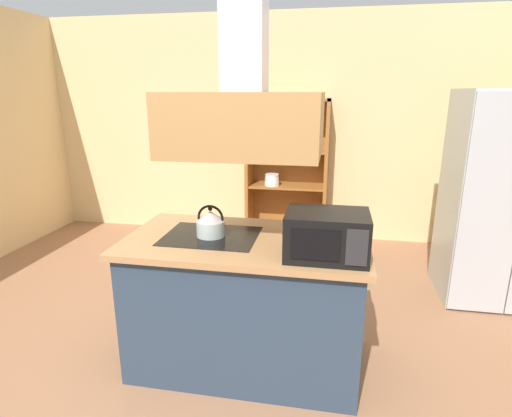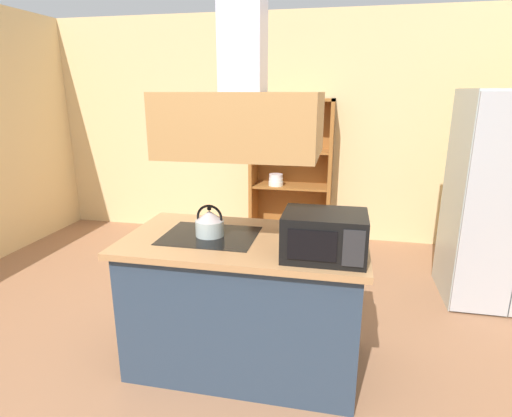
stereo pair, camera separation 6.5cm
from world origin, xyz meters
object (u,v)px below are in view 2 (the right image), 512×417
object	(u,v)px
cutting_board	(333,231)
microwave	(324,235)
dish_cabinet	(291,180)
kettle	(210,223)
refrigerator	(509,200)

from	to	relation	value
cutting_board	microwave	size ratio (longest dim) A/B	0.74
dish_cabinet	kettle	bearing A→B (deg)	-94.78
cutting_board	refrigerator	bearing A→B (deg)	37.77
refrigerator	microwave	world-z (taller)	refrigerator
refrigerator	dish_cabinet	xyz separation A→B (m)	(-2.01, 1.17, -0.15)
dish_cabinet	cutting_board	bearing A→B (deg)	-76.05
dish_cabinet	kettle	xyz separation A→B (m)	(-0.21, -2.51, 0.22)
dish_cabinet	kettle	world-z (taller)	dish_cabinet
dish_cabinet	microwave	xyz separation A→B (m)	(0.53, -2.72, 0.27)
microwave	dish_cabinet	bearing A→B (deg)	101.02
refrigerator	kettle	size ratio (longest dim) A/B	8.84
dish_cabinet	microwave	size ratio (longest dim) A/B	3.75
refrigerator	microwave	size ratio (longest dim) A/B	3.97
refrigerator	dish_cabinet	distance (m)	2.33
dish_cabinet	cutting_board	size ratio (longest dim) A/B	5.07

